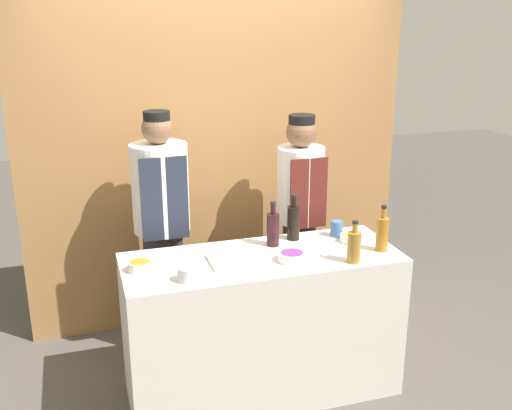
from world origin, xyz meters
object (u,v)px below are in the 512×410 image
(bottle_amber, at_px, (382,233))
(bottle_soy, at_px, (293,222))
(chef_left, at_px, (162,228))
(bottle_wine, at_px, (273,228))
(cup_blue, at_px, (337,229))
(cutting_board, at_px, (234,260))
(sauce_bowl_yellow, at_px, (350,238))
(chef_right, at_px, (300,217))
(cup_steel, at_px, (186,274))
(sauce_bowl_orange, at_px, (140,266))
(bottle_vinegar, at_px, (354,246))
(sauce_bowl_purple, at_px, (292,256))

(bottle_amber, bearing_deg, bottle_soy, 143.04)
(chef_left, bearing_deg, bottle_wine, -39.60)
(cup_blue, bearing_deg, cutting_board, -164.88)
(sauce_bowl_yellow, xyz_separation_m, chef_left, (-1.08, 0.58, -0.02))
(cutting_board, bearing_deg, bottle_soy, 26.96)
(cutting_board, bearing_deg, chef_right, 45.10)
(cup_steel, relative_size, chef_left, 0.06)
(sauce_bowl_orange, xyz_separation_m, chef_right, (1.20, 0.64, -0.05))
(bottle_vinegar, height_order, chef_left, chef_left)
(cup_steel, bearing_deg, bottle_soy, 28.23)
(sauce_bowl_yellow, distance_m, cup_steel, 1.12)
(sauce_bowl_purple, xyz_separation_m, chef_left, (-0.63, 0.76, -0.03))
(cup_steel, bearing_deg, sauce_bowl_purple, 7.80)
(bottle_wine, xyz_separation_m, bottle_amber, (0.60, -0.27, 0.00))
(sauce_bowl_yellow, bearing_deg, cup_blue, 108.19)
(sauce_bowl_yellow, distance_m, cup_blue, 0.12)
(cutting_board, distance_m, cup_blue, 0.76)
(bottle_amber, bearing_deg, chef_right, 106.33)
(sauce_bowl_orange, relative_size, cutting_board, 0.47)
(sauce_bowl_purple, distance_m, bottle_soy, 0.36)
(cup_steel, xyz_separation_m, chef_right, (0.98, 0.85, -0.06))
(sauce_bowl_yellow, xyz_separation_m, cup_blue, (-0.04, 0.11, 0.03))
(cutting_board, distance_m, bottle_vinegar, 0.69)
(sauce_bowl_purple, distance_m, cup_blue, 0.51)
(bottle_vinegar, bearing_deg, sauce_bowl_orange, 168.55)
(sauce_bowl_orange, bearing_deg, cup_steel, -43.01)
(bottle_vinegar, xyz_separation_m, chef_right, (0.01, 0.88, -0.12))
(bottle_wine, xyz_separation_m, cup_steel, (-0.61, -0.35, -0.07))
(bottle_amber, relative_size, chef_left, 0.17)
(bottle_wine, relative_size, cup_steel, 2.99)
(cup_blue, bearing_deg, chef_right, 98.36)
(bottle_wine, relative_size, chef_right, 0.17)
(sauce_bowl_purple, bearing_deg, sauce_bowl_orange, 171.95)
(bottle_soy, relative_size, cup_steel, 3.14)
(sauce_bowl_purple, xyz_separation_m, chef_right, (0.35, 0.76, -0.05))
(bottle_wine, relative_size, chef_left, 0.17)
(cup_blue, distance_m, chef_left, 1.15)
(sauce_bowl_purple, distance_m, cup_steel, 0.64)
(bottle_soy, height_order, cup_steel, bottle_soy)
(cup_blue, xyz_separation_m, chef_right, (-0.07, 0.47, -0.07))
(sauce_bowl_orange, relative_size, bottle_vinegar, 0.53)
(sauce_bowl_yellow, bearing_deg, bottle_wine, 170.16)
(sauce_bowl_yellow, distance_m, bottle_soy, 0.36)
(bottle_wine, bearing_deg, sauce_bowl_purple, -84.27)
(bottle_soy, relative_size, bottle_wine, 1.05)
(sauce_bowl_yellow, bearing_deg, chef_left, 151.70)
(bottle_vinegar, relative_size, chef_left, 0.15)
(sauce_bowl_yellow, distance_m, bottle_amber, 0.24)
(bottle_soy, xyz_separation_m, cup_blue, (0.28, -0.03, -0.07))
(bottle_soy, distance_m, bottle_wine, 0.17)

